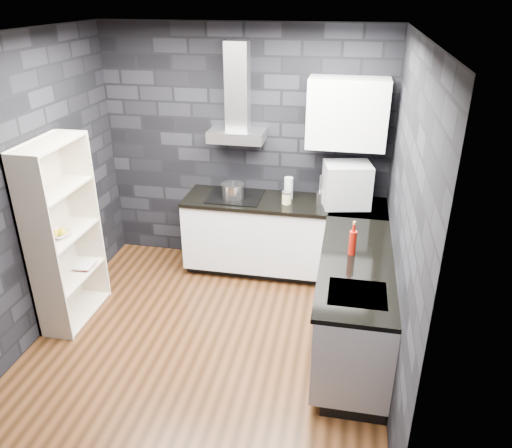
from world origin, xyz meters
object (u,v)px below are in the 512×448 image
(pot, at_px, (233,191))
(fruit_bowl, at_px, (60,234))
(storage_jar, at_px, (287,198))
(appliance_garage, at_px, (347,185))
(bookshelf, at_px, (64,235))
(red_bottle, at_px, (353,243))
(utensil_crock, at_px, (321,198))
(glass_vase, at_px, (289,188))

(pot, height_order, fruit_bowl, pot)
(storage_jar, bearing_deg, fruit_bowl, -148.50)
(appliance_garage, relative_size, bookshelf, 0.26)
(storage_jar, relative_size, appliance_garage, 0.26)
(storage_jar, xyz_separation_m, bookshelf, (-1.95, -1.14, -0.06))
(storage_jar, distance_m, fruit_bowl, 2.29)
(appliance_garage, xyz_separation_m, red_bottle, (0.09, -1.09, -0.12))
(storage_jar, bearing_deg, red_bottle, -54.76)
(storage_jar, bearing_deg, utensil_crock, 12.73)
(glass_vase, bearing_deg, bookshelf, -146.48)
(glass_vase, bearing_deg, appliance_garage, -6.46)
(pot, xyz_separation_m, red_bottle, (1.31, -1.05, 0.03))
(pot, bearing_deg, bookshelf, -138.74)
(storage_jar, bearing_deg, appliance_garage, 7.44)
(bookshelf, relative_size, fruit_bowl, 8.35)
(appliance_garage, distance_m, red_bottle, 1.10)
(utensil_crock, relative_size, appliance_garage, 0.26)
(glass_vase, relative_size, fruit_bowl, 1.12)
(utensil_crock, distance_m, fruit_bowl, 2.64)
(appliance_garage, height_order, bookshelf, bookshelf)
(pot, xyz_separation_m, storage_jar, (0.60, -0.04, -0.02))
(storage_jar, xyz_separation_m, fruit_bowl, (-1.95, -1.20, -0.02))
(pot, relative_size, red_bottle, 1.09)
(storage_jar, height_order, fruit_bowl, storage_jar)
(storage_jar, relative_size, red_bottle, 0.56)
(red_bottle, bearing_deg, appliance_garage, 94.77)
(appliance_garage, bearing_deg, fruit_bowl, -165.37)
(red_bottle, bearing_deg, bookshelf, -177.05)
(glass_vase, relative_size, bookshelf, 0.13)
(pot, relative_size, bookshelf, 0.13)
(red_bottle, bearing_deg, glass_vase, 121.58)
(storage_jar, height_order, utensil_crock, same)
(red_bottle, xyz_separation_m, bookshelf, (-2.66, -0.14, -0.11))
(appliance_garage, bearing_deg, pot, 169.91)
(storage_jar, bearing_deg, bookshelf, -149.68)
(utensil_crock, xyz_separation_m, appliance_garage, (0.26, 0.00, 0.16))
(glass_vase, distance_m, utensil_crock, 0.37)
(glass_vase, bearing_deg, pot, -169.95)
(red_bottle, xyz_separation_m, fruit_bowl, (-2.66, -0.19, -0.07))
(pot, distance_m, utensil_crock, 0.96)
(storage_jar, distance_m, red_bottle, 1.23)
(glass_vase, bearing_deg, red_bottle, -58.42)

